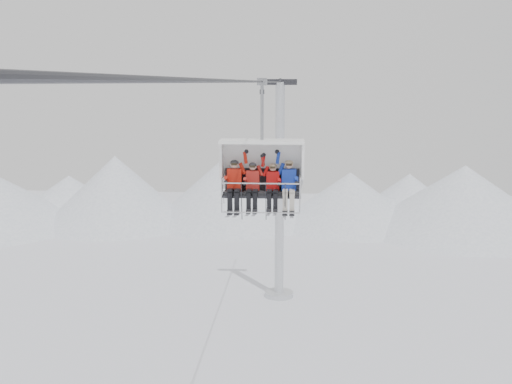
# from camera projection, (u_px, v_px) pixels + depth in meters

# --- Properties ---
(ridgeline) EXTENTS (72.00, 21.00, 7.00)m
(ridgeline) POSITION_uv_depth(u_px,v_px,m) (269.00, 196.00, 59.65)
(ridgeline) COLOR white
(ridgeline) RESTS_ON ground
(lift_tower_right) EXTENTS (2.00, 1.80, 13.48)m
(lift_tower_right) POSITION_uv_depth(u_px,v_px,m) (279.00, 206.00, 39.34)
(lift_tower_right) COLOR silver
(lift_tower_right) RESTS_ON ground
(haul_cable) EXTENTS (0.06, 50.00, 0.06)m
(haul_cable) POSITION_uv_depth(u_px,v_px,m) (256.00, 82.00, 16.43)
(haul_cable) COLOR #2B2C30
(haul_cable) RESTS_ON lift_tower_left
(chairlift_carrier) EXTENTS (2.56, 1.17, 3.98)m
(chairlift_carrier) POSITION_uv_depth(u_px,v_px,m) (262.00, 167.00, 19.70)
(chairlift_carrier) COLOR black
(chairlift_carrier) RESTS_ON haul_cable
(skier_far_left) EXTENTS (0.44, 1.69, 1.72)m
(skier_far_left) POSITION_uv_depth(u_px,v_px,m) (234.00, 183.00, 19.54)
(skier_far_left) COLOR red
(skier_far_left) RESTS_ON chairlift_carrier
(skier_center_left) EXTENTS (0.40, 1.69, 1.61)m
(skier_center_left) POSITION_uv_depth(u_px,v_px,m) (253.00, 185.00, 19.50)
(skier_center_left) COLOR #A51E18
(skier_center_left) RESTS_ON chairlift_carrier
(skier_center_right) EXTENTS (0.39, 1.69, 1.57)m
(skier_center_right) POSITION_uv_depth(u_px,v_px,m) (273.00, 185.00, 19.46)
(skier_center_right) COLOR #B00D0C
(skier_center_right) RESTS_ON chairlift_carrier
(skier_far_right) EXTENTS (0.44, 1.69, 1.72)m
(skier_far_right) POSITION_uv_depth(u_px,v_px,m) (289.00, 184.00, 19.43)
(skier_far_right) COLOR #1530A3
(skier_far_right) RESTS_ON chairlift_carrier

